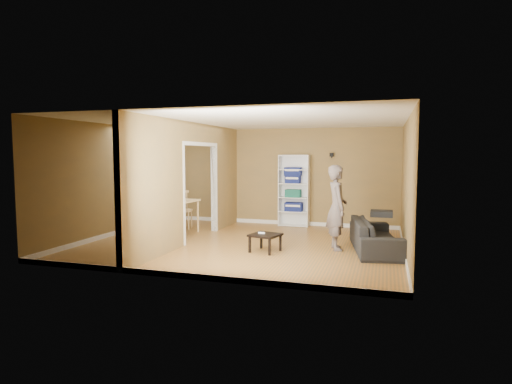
{
  "coord_description": "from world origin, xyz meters",
  "views": [
    {
      "loc": [
        2.87,
        -8.56,
        1.9
      ],
      "look_at": [
        0.2,
        0.2,
        1.1
      ],
      "focal_mm": 30.0,
      "sensor_mm": 36.0,
      "label": 1
    }
  ],
  "objects_px": {
    "sofa": "(376,231)",
    "chair_left": "(143,212)",
    "person": "(337,200)",
    "dining_table": "(168,203)",
    "chair_far": "(184,209)",
    "bookshelf": "(294,190)",
    "coffee_table": "(265,237)",
    "chair_near": "(161,217)"
  },
  "relations": [
    {
      "from": "coffee_table",
      "to": "chair_far",
      "type": "distance_m",
      "value": 3.35
    },
    {
      "from": "person",
      "to": "coffee_table",
      "type": "relative_size",
      "value": 3.76
    },
    {
      "from": "person",
      "to": "chair_near",
      "type": "bearing_deg",
      "value": 69.99
    },
    {
      "from": "sofa",
      "to": "chair_near",
      "type": "xyz_separation_m",
      "value": [
        -4.74,
        -0.04,
        0.07
      ]
    },
    {
      "from": "person",
      "to": "bookshelf",
      "type": "xyz_separation_m",
      "value": [
        -1.4,
        2.59,
        -0.05
      ]
    },
    {
      "from": "person",
      "to": "chair_left",
      "type": "bearing_deg",
      "value": 62.93
    },
    {
      "from": "sofa",
      "to": "coffee_table",
      "type": "distance_m",
      "value": 2.19
    },
    {
      "from": "person",
      "to": "chair_near",
      "type": "distance_m",
      "value": 4.02
    },
    {
      "from": "coffee_table",
      "to": "chair_far",
      "type": "xyz_separation_m",
      "value": [
        -2.72,
        1.94,
        0.2
      ]
    },
    {
      "from": "coffee_table",
      "to": "chair_near",
      "type": "distance_m",
      "value": 2.76
    },
    {
      "from": "chair_near",
      "to": "chair_far",
      "type": "bearing_deg",
      "value": 84.05
    },
    {
      "from": "dining_table",
      "to": "coffee_table",
      "type": "bearing_deg",
      "value": -24.34
    },
    {
      "from": "sofa",
      "to": "bookshelf",
      "type": "relative_size",
      "value": 1.11
    },
    {
      "from": "chair_left",
      "to": "chair_far",
      "type": "height_order",
      "value": "chair_far"
    },
    {
      "from": "chair_near",
      "to": "bookshelf",
      "type": "bearing_deg",
      "value": 36.22
    },
    {
      "from": "coffee_table",
      "to": "chair_far",
      "type": "height_order",
      "value": "chair_far"
    },
    {
      "from": "bookshelf",
      "to": "dining_table",
      "type": "relative_size",
      "value": 1.45
    },
    {
      "from": "dining_table",
      "to": "sofa",
      "type": "bearing_deg",
      "value": -6.37
    },
    {
      "from": "person",
      "to": "bookshelf",
      "type": "relative_size",
      "value": 1.05
    },
    {
      "from": "person",
      "to": "bookshelf",
      "type": "height_order",
      "value": "person"
    },
    {
      "from": "sofa",
      "to": "chair_near",
      "type": "distance_m",
      "value": 4.74
    },
    {
      "from": "chair_left",
      "to": "chair_far",
      "type": "distance_m",
      "value": 1.03
    },
    {
      "from": "sofa",
      "to": "chair_near",
      "type": "bearing_deg",
      "value": 80.74
    },
    {
      "from": "chair_left",
      "to": "coffee_table",
      "type": "bearing_deg",
      "value": 47.67
    },
    {
      "from": "bookshelf",
      "to": "coffee_table",
      "type": "relative_size",
      "value": 3.58
    },
    {
      "from": "coffee_table",
      "to": "chair_far",
      "type": "bearing_deg",
      "value": 144.52
    },
    {
      "from": "dining_table",
      "to": "chair_far",
      "type": "distance_m",
      "value": 0.72
    },
    {
      "from": "sofa",
      "to": "dining_table",
      "type": "bearing_deg",
      "value": 73.88
    },
    {
      "from": "chair_near",
      "to": "chair_far",
      "type": "xyz_separation_m",
      "value": [
        -0.05,
        1.26,
        0.03
      ]
    },
    {
      "from": "bookshelf",
      "to": "chair_near",
      "type": "xyz_separation_m",
      "value": [
        -2.58,
        -2.52,
        -0.48
      ]
    },
    {
      "from": "sofa",
      "to": "chair_left",
      "type": "relative_size",
      "value": 2.16
    },
    {
      "from": "person",
      "to": "coffee_table",
      "type": "xyz_separation_m",
      "value": [
        -1.31,
        -0.62,
        -0.69
      ]
    },
    {
      "from": "person",
      "to": "sofa",
      "type": "bearing_deg",
      "value": -101.17
    },
    {
      "from": "dining_table",
      "to": "chair_near",
      "type": "relative_size",
      "value": 1.39
    },
    {
      "from": "chair_far",
      "to": "sofa",
      "type": "bearing_deg",
      "value": 154.37
    },
    {
      "from": "sofa",
      "to": "dining_table",
      "type": "height_order",
      "value": "dining_table"
    },
    {
      "from": "person",
      "to": "dining_table",
      "type": "xyz_separation_m",
      "value": [
        -4.11,
        0.65,
        -0.26
      ]
    },
    {
      "from": "person",
      "to": "chair_left",
      "type": "relative_size",
      "value": 2.04
    },
    {
      "from": "dining_table",
      "to": "chair_left",
      "type": "relative_size",
      "value": 1.33
    },
    {
      "from": "bookshelf",
      "to": "chair_far",
      "type": "distance_m",
      "value": 2.95
    },
    {
      "from": "sofa",
      "to": "chair_left",
      "type": "bearing_deg",
      "value": 74.38
    },
    {
      "from": "sofa",
      "to": "chair_far",
      "type": "height_order",
      "value": "chair_far"
    }
  ]
}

